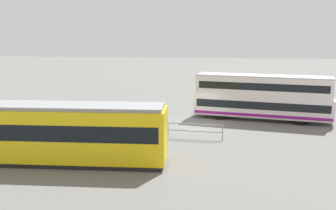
{
  "coord_description": "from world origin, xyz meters",
  "views": [
    {
      "loc": [
        -1.24,
        31.94,
        7.47
      ],
      "look_at": [
        2.14,
        3.1,
        2.08
      ],
      "focal_mm": 43.07,
      "sensor_mm": 36.0,
      "label": 1
    }
  ],
  "objects_px": {
    "pedestrian_near_railing": "(108,130)",
    "info_sign": "(92,115)",
    "double_decker_bus": "(262,97)",
    "tram_yellow": "(44,132)"
  },
  "relations": [
    {
      "from": "pedestrian_near_railing",
      "to": "info_sign",
      "type": "relative_size",
      "value": 0.75
    },
    {
      "from": "double_decker_bus",
      "to": "tram_yellow",
      "type": "distance_m",
      "value": 18.73
    },
    {
      "from": "double_decker_bus",
      "to": "pedestrian_near_railing",
      "type": "bearing_deg",
      "value": 38.62
    },
    {
      "from": "double_decker_bus",
      "to": "tram_yellow",
      "type": "xyz_separation_m",
      "value": [
        13.64,
        12.83,
        -0.17
      ]
    },
    {
      "from": "tram_yellow",
      "to": "info_sign",
      "type": "xyz_separation_m",
      "value": [
        -1.0,
        -5.97,
        -0.25
      ]
    },
    {
      "from": "pedestrian_near_railing",
      "to": "info_sign",
      "type": "distance_m",
      "value": 2.59
    },
    {
      "from": "tram_yellow",
      "to": "info_sign",
      "type": "distance_m",
      "value": 6.05
    },
    {
      "from": "tram_yellow",
      "to": "info_sign",
      "type": "height_order",
      "value": "tram_yellow"
    },
    {
      "from": "info_sign",
      "to": "double_decker_bus",
      "type": "bearing_deg",
      "value": -151.49
    },
    {
      "from": "double_decker_bus",
      "to": "tram_yellow",
      "type": "relative_size",
      "value": 0.82
    }
  ]
}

